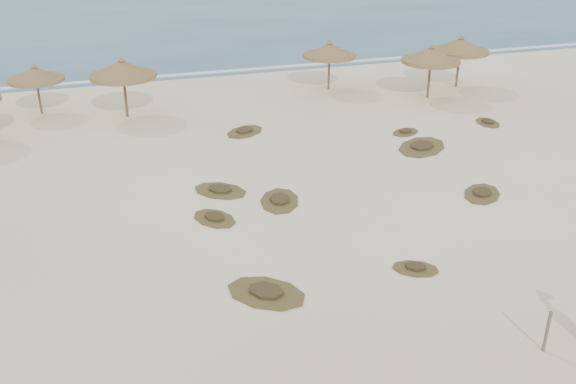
% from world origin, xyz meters
% --- Properties ---
extents(ground, '(160.00, 160.00, 0.00)m').
position_xyz_m(ground, '(0.00, 0.00, 0.00)').
color(ground, white).
rests_on(ground, ground).
extents(foam_line, '(70.00, 0.60, 0.01)m').
position_xyz_m(foam_line, '(0.00, 26.00, 0.00)').
color(foam_line, white).
rests_on(foam_line, ground).
extents(palapa_2, '(3.61, 3.61, 2.71)m').
position_xyz_m(palapa_2, '(-7.44, 20.25, 2.10)').
color(palapa_2, brown).
rests_on(palapa_2, ground).
extents(palapa_3, '(3.88, 3.88, 3.20)m').
position_xyz_m(palapa_3, '(-3.12, 18.38, 2.48)').
color(palapa_3, brown).
rests_on(palapa_3, ground).
extents(palapa_4, '(3.28, 3.28, 2.95)m').
position_xyz_m(palapa_4, '(8.79, 20.08, 2.29)').
color(palapa_4, brown).
rests_on(palapa_4, ground).
extents(palapa_5, '(3.42, 3.42, 3.10)m').
position_xyz_m(palapa_5, '(13.59, 16.74, 2.40)').
color(palapa_5, brown).
rests_on(palapa_5, ground).
extents(palapa_6, '(4.40, 4.40, 3.17)m').
position_xyz_m(palapa_6, '(16.34, 18.23, 2.46)').
color(palapa_6, brown).
rests_on(palapa_6, ground).
extents(fence_post_near, '(0.10, 0.10, 1.20)m').
position_xyz_m(fence_post_near, '(5.51, -4.21, 0.60)').
color(fence_post_near, '#706654').
rests_on(fence_post_near, ground).
extents(scrub_2, '(1.96, 2.19, 0.16)m').
position_xyz_m(scrub_2, '(-1.10, 5.51, 0.05)').
color(scrub_2, brown).
rests_on(scrub_2, ground).
extents(scrub_3, '(2.10, 2.60, 0.16)m').
position_xyz_m(scrub_3, '(1.56, 6.21, 0.05)').
color(scrub_3, brown).
rests_on(scrub_3, ground).
extents(scrub_4, '(2.39, 2.39, 0.16)m').
position_xyz_m(scrub_4, '(9.27, 4.44, 0.05)').
color(scrub_4, brown).
rests_on(scrub_4, ground).
extents(scrub_5, '(3.48, 3.33, 0.16)m').
position_xyz_m(scrub_5, '(9.46, 9.69, 0.05)').
color(scrub_5, brown).
rests_on(scrub_5, ground).
extents(scrub_7, '(2.59, 2.47, 0.16)m').
position_xyz_m(scrub_7, '(2.16, 14.16, 0.05)').
color(scrub_7, brown).
rests_on(scrub_7, ground).
extents(scrub_9, '(2.90, 2.84, 0.16)m').
position_xyz_m(scrub_9, '(-0.59, 0.40, 0.05)').
color(scrub_9, brown).
rests_on(scrub_9, ground).
extents(scrub_10, '(1.79, 1.52, 0.16)m').
position_xyz_m(scrub_10, '(9.66, 11.73, 0.05)').
color(scrub_10, brown).
rests_on(scrub_10, ground).
extents(scrub_12, '(1.73, 1.52, 0.16)m').
position_xyz_m(scrub_12, '(4.21, 0.29, 0.05)').
color(scrub_12, brown).
rests_on(scrub_12, ground).
extents(scrub_13, '(2.60, 2.54, 0.16)m').
position_xyz_m(scrub_13, '(-0.41, 7.78, 0.05)').
color(scrub_13, brown).
rests_on(scrub_13, ground).
extents(scrub_14, '(1.31, 1.80, 0.16)m').
position_xyz_m(scrub_14, '(14.33, 11.77, 0.05)').
color(scrub_14, brown).
rests_on(scrub_14, ground).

